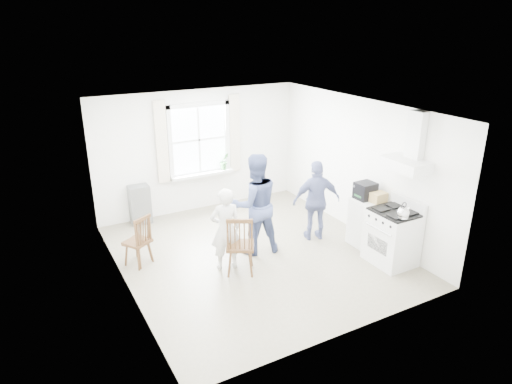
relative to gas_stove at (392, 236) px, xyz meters
name	(u,v)px	position (x,y,z in m)	size (l,w,h in m)	color
room_shell	(255,186)	(-1.91, 1.35, 0.82)	(4.62, 5.12, 2.64)	gray
window_assembly	(200,144)	(-1.91, 3.80, 0.98)	(1.88, 0.24, 1.70)	white
range_hood	(409,155)	(0.16, 0.00, 1.42)	(0.45, 0.76, 0.94)	silver
shelf_unit	(140,205)	(-3.31, 3.68, -0.08)	(0.40, 0.30, 0.80)	slate
gas_stove	(392,236)	(0.00, 0.00, 0.00)	(0.68, 0.76, 1.12)	silver
kettle	(403,213)	(-0.12, -0.28, 0.56)	(0.20, 0.20, 0.29)	silver
low_cabinet	(367,222)	(0.07, 0.70, -0.03)	(0.50, 0.55, 0.90)	silver
stereo_stack	(365,191)	(0.03, 0.78, 0.57)	(0.35, 0.31, 0.30)	black
cardboard_box	(379,197)	(0.12, 0.53, 0.50)	(0.27, 0.20, 0.18)	tan
windsor_chair_a	(141,236)	(-3.76, 1.93, 0.07)	(0.52, 0.52, 0.91)	#472B16
windsor_chair_b	(240,240)	(-2.46, 0.85, 0.15)	(0.59, 0.58, 1.04)	#472B16
windsor_chair_c	(141,236)	(-3.75, 1.97, 0.05)	(0.51, 0.51, 0.88)	#472B16
person_left	(226,229)	(-2.55, 1.19, 0.23)	(0.52, 0.52, 1.42)	silver
person_mid	(255,204)	(-1.85, 1.47, 0.43)	(0.89, 0.89, 1.82)	#43507D
person_right	(316,201)	(-0.59, 1.38, 0.28)	(0.90, 0.90, 1.54)	navy
potted_plant	(224,161)	(-1.39, 3.71, 0.55)	(0.20, 0.20, 0.37)	#2F6A2F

